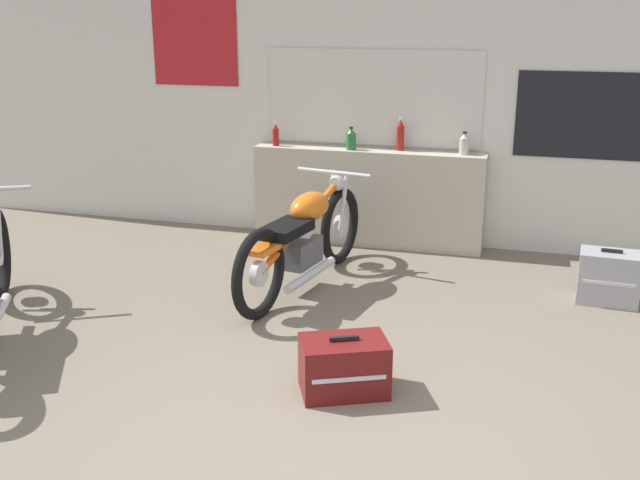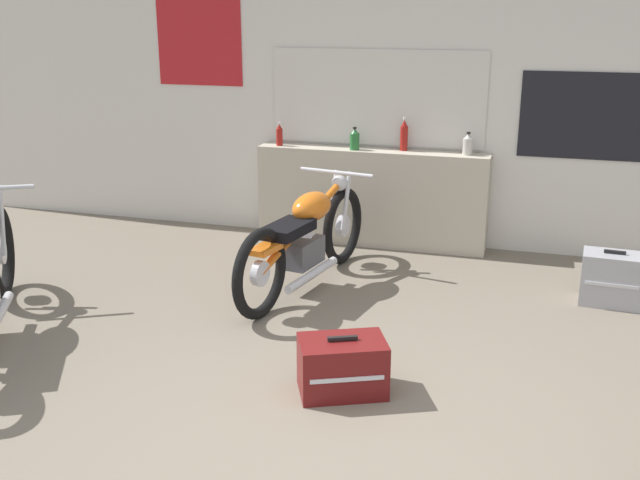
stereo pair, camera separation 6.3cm
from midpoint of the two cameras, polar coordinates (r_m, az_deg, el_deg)
name	(u,v)px [view 2 (the right image)]	position (r m, az deg, el deg)	size (l,w,h in m)	color
ground_plane	(328,468)	(3.68, 1.15, -16.99)	(24.00, 24.00, 0.00)	#706656
wall_back	(445,89)	(6.67, 9.78, 11.30)	(10.00, 0.07, 2.80)	silver
sill_counter	(371,197)	(6.76, 4.19, 3.27)	(2.07, 0.28, 0.87)	#B7AD99
bottle_leftmost	(279,135)	(6.85, -2.85, 7.99)	(0.06, 0.06, 0.21)	maroon
bottle_left_center	(355,140)	(6.65, 2.93, 7.65)	(0.09, 0.09, 0.20)	#23662D
bottle_center	(404,136)	(6.64, 6.69, 7.90)	(0.07, 0.07, 0.29)	maroon
bottle_right_center	(468,145)	(6.53, 11.47, 7.13)	(0.08, 0.08, 0.19)	#B7B2A8
motorcycle_orange	(306,237)	(5.67, -0.78, 0.22)	(0.63, 1.93, 0.82)	black
hard_case_darkred	(342,366)	(4.23, 2.14, -9.59)	(0.56, 0.48, 0.34)	maroon
hard_case_silver	(612,279)	(5.82, 21.63, -2.77)	(0.44, 0.30, 0.41)	#9E9EA3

